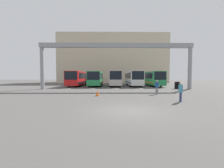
{
  "coord_description": "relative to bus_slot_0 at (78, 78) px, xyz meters",
  "views": [
    {
      "loc": [
        -1.08,
        -8.82,
        2.02
      ],
      "look_at": [
        -0.69,
        18.8,
        0.7
      ],
      "focal_mm": 24.0,
      "sensor_mm": 36.0,
      "label": 1
    }
  ],
  "objects": [
    {
      "name": "bus_slot_0",
      "position": [
        0.0,
        0.0,
        0.0
      ],
      "size": [
        2.6,
        11.93,
        3.16
      ],
      "color": "red",
      "rests_on": "ground"
    },
    {
      "name": "tire_stack",
      "position": [
        18.73,
        -8.36,
        -1.22
      ],
      "size": [
        1.04,
        1.04,
        1.2
      ],
      "color": "black",
      "rests_on": "ground"
    },
    {
      "name": "pedestrian_near_right",
      "position": [
        12.92,
        -21.61,
        -0.97
      ],
      "size": [
        0.33,
        0.33,
        1.61
      ],
      "rotation": [
        0.0,
        0.0,
        4.2
      ],
      "color": "navy",
      "rests_on": "ground"
    },
    {
      "name": "bus_slot_4",
      "position": [
        16.55,
        -0.05,
        -0.03
      ],
      "size": [
        2.44,
        11.83,
        3.11
      ],
      "color": "#268C4C",
      "rests_on": "ground"
    },
    {
      "name": "bus_slot_1",
      "position": [
        4.14,
        -0.72,
        -0.04
      ],
      "size": [
        2.58,
        10.49,
        3.09
      ],
      "color": "#268C4C",
      "rests_on": "ground"
    },
    {
      "name": "traffic_cone",
      "position": [
        5.88,
        -17.85,
        -1.53
      ],
      "size": [
        0.41,
        0.41,
        0.59
      ],
      "color": "orange",
      "rests_on": "ground"
    },
    {
      "name": "ground_plane",
      "position": [
        8.28,
        -24.75,
        -1.82
      ],
      "size": [
        200.0,
        200.0,
        0.0
      ],
      "primitive_type": "plane",
      "color": "#514F4C"
    },
    {
      "name": "bus_slot_2",
      "position": [
        8.28,
        0.08,
        0.03
      ],
      "size": [
        2.44,
        12.09,
        3.21
      ],
      "color": "beige",
      "rests_on": "ground"
    },
    {
      "name": "building_backdrop",
      "position": [
        8.28,
        20.94,
        6.39
      ],
      "size": [
        36.78,
        12.0,
        16.42
      ],
      "color": "beige",
      "rests_on": "ground"
    },
    {
      "name": "pedestrian_mid_right",
      "position": [
        12.63,
        -16.4,
        -0.95
      ],
      "size": [
        0.34,
        0.34,
        1.64
      ],
      "rotation": [
        0.0,
        0.0,
        3.4
      ],
      "color": "gray",
      "rests_on": "ground"
    },
    {
      "name": "overhead_gantry",
      "position": [
        8.28,
        -9.1,
        4.32
      ],
      "size": [
        24.75,
        0.8,
        7.45
      ],
      "color": "gray",
      "rests_on": "ground"
    },
    {
      "name": "bus_slot_3",
      "position": [
        12.41,
        -0.4,
        0.03
      ],
      "size": [
        2.53,
        11.13,
        3.21
      ],
      "color": "silver",
      "rests_on": "ground"
    }
  ]
}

